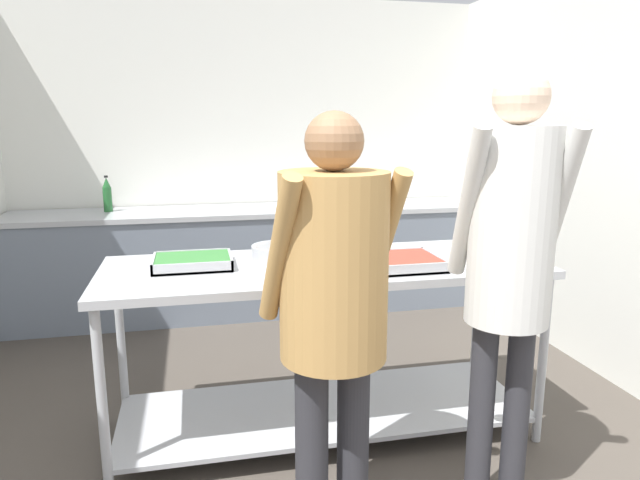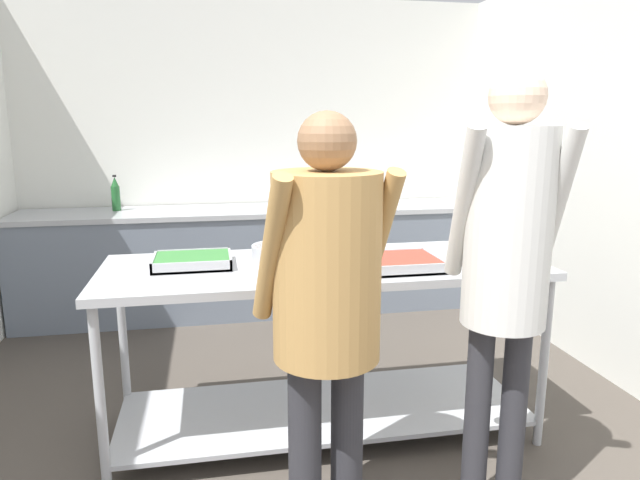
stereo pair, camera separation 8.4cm
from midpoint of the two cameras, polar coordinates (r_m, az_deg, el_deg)
wall_rear at (r=5.15m, az=-7.40°, el=8.53°), size 4.15×0.06×2.65m
wall_right at (r=4.00m, az=26.57°, el=6.41°), size 0.06×4.16×2.65m
back_counter at (r=4.91m, az=-6.74°, el=-1.97°), size 3.99×0.65×0.89m
serving_counter at (r=2.96m, az=-0.39°, el=-7.95°), size 2.19×0.79×0.92m
serving_tray_roast at (r=2.87m, az=-13.44°, el=-2.16°), size 0.38×0.29×0.05m
sauce_pan at (r=2.95m, az=-4.91°, el=-1.18°), size 0.42×0.28×0.08m
serving_tray_vegetables at (r=2.79m, az=5.98°, el=-2.29°), size 0.50×0.34×0.05m
plate_stack at (r=2.99m, az=13.34°, el=-1.41°), size 0.27×0.27×0.07m
guest_serving_left at (r=2.33m, az=17.54°, el=-0.72°), size 0.48×0.42×1.81m
guest_serving_right at (r=2.10m, az=0.21°, el=-5.03°), size 0.55×0.42×1.66m
water_bottle at (r=4.93m, az=-20.96°, el=4.21°), size 0.07×0.07×0.29m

